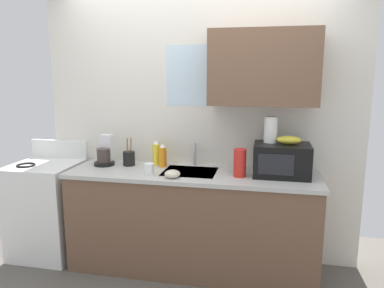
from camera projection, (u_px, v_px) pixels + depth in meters
name	position (u px, v px, depth m)	size (l,w,h in m)	color
kitchen_wall_assembly	(211.00, 116.00, 3.38)	(2.95, 0.42, 2.50)	silver
counter_unit	(192.00, 220.00, 3.28)	(2.18, 0.63, 0.90)	brown
sink_faucet	(195.00, 154.00, 3.41)	(0.03, 0.03, 0.22)	#B2B5BA
stove_range	(48.00, 208.00, 3.57)	(0.60, 0.60, 1.08)	white
microwave	(282.00, 160.00, 3.06)	(0.46, 0.35, 0.27)	black
banana_bunch	(289.00, 140.00, 3.02)	(0.20, 0.11, 0.07)	gold
paper_towel_roll	(271.00, 130.00, 3.09)	(0.11, 0.11, 0.22)	white
coffee_maker	(105.00, 154.00, 3.45)	(0.19, 0.21, 0.28)	black
dish_soap_bottle_orange	(163.00, 156.00, 3.37)	(0.07, 0.07, 0.22)	orange
dish_soap_bottle_yellow	(156.00, 153.00, 3.44)	(0.07, 0.07, 0.23)	yellow
cereal_canister	(240.00, 163.00, 3.04)	(0.10, 0.10, 0.23)	red
mug_white	(149.00, 169.00, 3.12)	(0.08, 0.08, 0.10)	white
utensil_crock	(129.00, 158.00, 3.42)	(0.11, 0.11, 0.26)	black
small_bowl	(172.00, 174.00, 3.02)	(0.13, 0.13, 0.07)	beige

